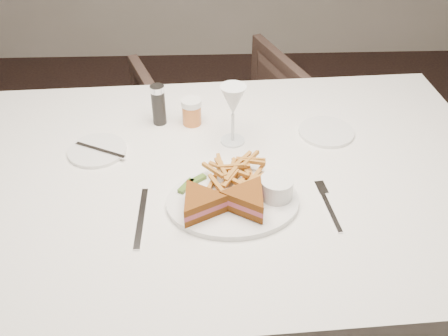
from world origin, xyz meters
name	(u,v)px	position (x,y,z in m)	size (l,w,h in m)	color
table	(223,267)	(0.14, 0.16, 0.38)	(1.48, 0.99, 0.75)	white
chair_far	(223,125)	(0.17, 1.03, 0.34)	(0.66, 0.62, 0.68)	#47332B
table_setting	(226,169)	(0.14, 0.12, 0.79)	(0.81, 0.60, 0.18)	white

